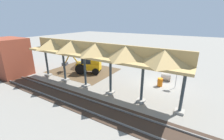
{
  "coord_description": "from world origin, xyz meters",
  "views": [
    {
      "loc": [
        -3.29,
        16.17,
        6.92
      ],
      "look_at": [
        4.9,
        2.64,
        1.6
      ],
      "focal_mm": 24.0,
      "sensor_mm": 36.0,
      "label": 1
    }
  ],
  "objects": [
    {
      "name": "ground_plane",
      "position": [
        0.0,
        0.0,
        0.0
      ],
      "size": [
        120.0,
        120.0,
        0.0
      ],
      "primitive_type": "plane",
      "color": "gray"
    },
    {
      "name": "platform_canopy",
      "position": [
        5.34,
        4.81,
        4.16
      ],
      "size": [
        17.07,
        3.2,
        4.9
      ],
      "color": "#9E998E",
      "rests_on": "ground"
    },
    {
      "name": "rail_tracks",
      "position": [
        0.0,
        7.75,
        0.03
      ],
      "size": [
        60.0,
        2.58,
        0.15
      ],
      "color": "slate",
      "rests_on": "ground"
    },
    {
      "name": "dirt_work_zone",
      "position": [
        10.73,
        0.91,
        0.0
      ],
      "size": [
        8.66,
        7.0,
        0.01
      ],
      "primitive_type": "cube",
      "color": "brown",
      "rests_on": "ground"
    },
    {
      "name": "stop_sign",
      "position": [
        -1.52,
        0.28,
        1.64
      ],
      "size": [
        0.76,
        0.09,
        2.28
      ],
      "color": "gray",
      "rests_on": "ground"
    },
    {
      "name": "dirt_mound",
      "position": [
        12.06,
        0.58,
        0.0
      ],
      "size": [
        4.78,
        4.78,
        1.84
      ],
      "primitive_type": "cone",
      "color": "brown",
      "rests_on": "ground"
    },
    {
      "name": "traffic_barrel",
      "position": [
        0.01,
        0.57,
        0.45
      ],
      "size": [
        0.56,
        0.56,
        0.9
      ],
      "primitive_type": "cylinder",
      "color": "orange",
      "rests_on": "ground"
    },
    {
      "name": "brick_utility_building",
      "position": [
        17.85,
        6.93,
        2.37
      ],
      "size": [
        4.72,
        3.54,
        4.74
      ],
      "primitive_type": "cube",
      "color": "brown",
      "rests_on": "ground"
    },
    {
      "name": "concrete_pipe",
      "position": [
        -0.17,
        -1.43,
        0.49
      ],
      "size": [
        1.23,
        1.16,
        0.97
      ],
      "color": "#9E9384",
      "rests_on": "ground"
    },
    {
      "name": "backhoe",
      "position": [
        9.54,
        1.29,
        1.26
      ],
      "size": [
        5.36,
        3.05,
        2.82
      ],
      "color": "orange",
      "rests_on": "ground"
    }
  ]
}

